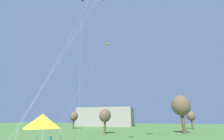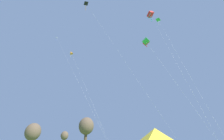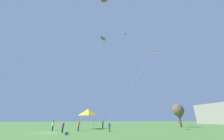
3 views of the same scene
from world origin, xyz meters
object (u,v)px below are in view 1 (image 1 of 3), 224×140
object	(u,v)px
festival_tent	(42,121)
kite_white_delta_3	(105,37)
kite_black_delta_2	(82,0)
kite_orange_diamond_0	(107,44)

from	to	relation	value
festival_tent	kite_white_delta_3	distance (m)	31.30
festival_tent	kite_black_delta_2	bearing A→B (deg)	102.31
festival_tent	kite_black_delta_2	distance (m)	27.18
kite_black_delta_2	kite_white_delta_3	bearing A→B (deg)	81.54
festival_tent	kite_white_delta_3	xyz separation A→B (m)	(-0.61, 22.30, 21.96)
kite_white_delta_3	festival_tent	bearing A→B (deg)	-88.43
kite_orange_diamond_0	kite_white_delta_3	bearing A→B (deg)	115.78
kite_orange_diamond_0	kite_black_delta_2	distance (m)	11.14
kite_orange_diamond_0	kite_white_delta_3	distance (m)	5.68
festival_tent	kite_black_delta_2	size ratio (longest dim) A/B	0.14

